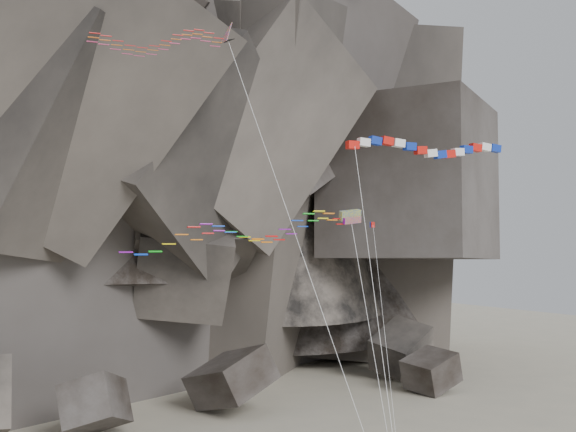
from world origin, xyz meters
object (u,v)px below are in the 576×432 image
delta_kite (154,41)px  parafoil_kite (237,231)px  banner_kite (428,149)px  pennant_kite (378,273)px

delta_kite → parafoil_kite: bearing=-28.3°
banner_kite → parafoil_kite: (-13.13, 1.73, -5.44)m
delta_kite → banner_kite: 18.58m
parafoil_kite → pennant_kite: size_ratio=1.04×
banner_kite → delta_kite: bearing=173.6°
delta_kite → pennant_kite: bearing=3.2°
parafoil_kite → pennant_kite: bearing=7.5°
delta_kite → parafoil_kite: 12.28m
parafoil_kite → pennant_kite: 11.55m
delta_kite → banner_kite: bearing=-4.9°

